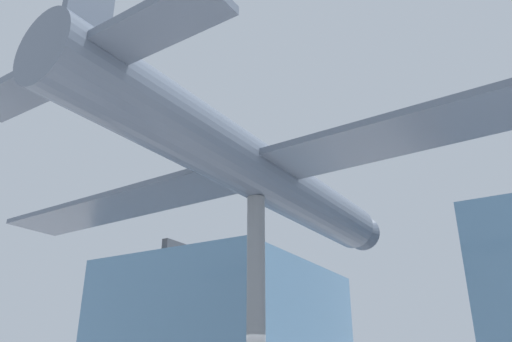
# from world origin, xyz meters

# --- Properties ---
(glass_pavilion_left) EXTENTS (10.33, 12.47, 7.98)m
(glass_pavilion_left) POSITION_xyz_m (-9.52, 12.92, 3.70)
(glass_pavilion_left) COLOR slate
(glass_pavilion_left) RESTS_ON ground_plane
(support_pylon_central) EXTENTS (0.50, 0.50, 6.28)m
(support_pylon_central) POSITION_xyz_m (0.00, 0.00, 3.14)
(support_pylon_central) COLOR slate
(support_pylon_central) RESTS_ON ground_plane
(suspended_airplane) EXTENTS (21.95, 15.89, 3.06)m
(suspended_airplane) POSITION_xyz_m (0.01, 0.14, 7.13)
(suspended_airplane) COLOR #4C5666
(suspended_airplane) RESTS_ON support_pylon_central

